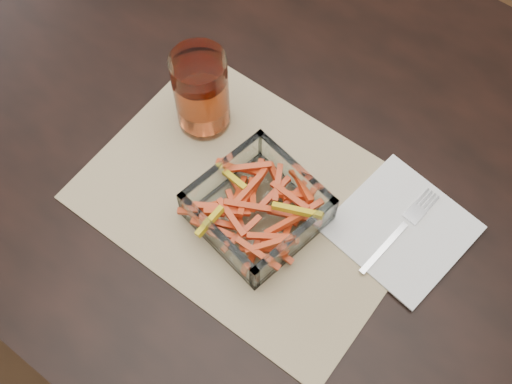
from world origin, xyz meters
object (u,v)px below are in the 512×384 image
tumbler (202,94)px  fork (401,228)px  dining_table (255,157)px  glass_bowl (258,209)px

tumbler → fork: 0.34m
tumbler → fork: (0.33, 0.02, -0.06)m
dining_table → glass_bowl: glass_bowl is taller
dining_table → fork: 0.28m
glass_bowl → dining_table: bearing=128.5°
fork → dining_table: bearing=-176.8°
tumbler → fork: bearing=3.7°
glass_bowl → fork: glass_bowl is taller
tumbler → fork: tumbler is taller
glass_bowl → fork: bearing=31.3°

